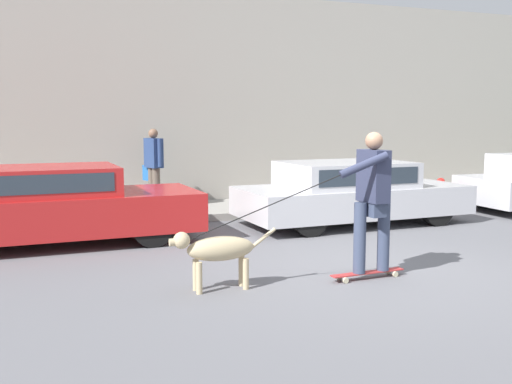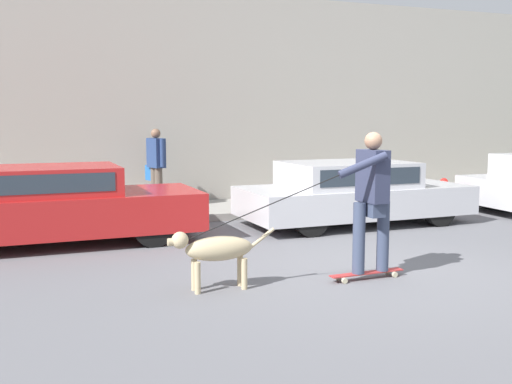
# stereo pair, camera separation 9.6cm
# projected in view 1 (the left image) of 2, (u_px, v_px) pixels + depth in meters

# --- Properties ---
(ground_plane) EXTENTS (36.00, 36.00, 0.00)m
(ground_plane) POSITION_uv_depth(u_px,v_px,m) (371.00, 272.00, 7.70)
(ground_plane) COLOR slate
(back_wall) EXTENTS (32.00, 0.30, 4.72)m
(back_wall) POSITION_uv_depth(u_px,v_px,m) (218.00, 101.00, 13.53)
(back_wall) COLOR #9E998E
(back_wall) RESTS_ON ground_plane
(sidewalk_curb) EXTENTS (30.00, 2.06, 0.14)m
(sidewalk_curb) POSITION_uv_depth(u_px,v_px,m) (236.00, 208.00, 12.69)
(sidewalk_curb) COLOR gray
(sidewalk_curb) RESTS_ON ground_plane
(parked_car_0) EXTENTS (4.57, 1.85, 1.23)m
(parked_car_0) POSITION_uv_depth(u_px,v_px,m) (49.00, 206.00, 9.27)
(parked_car_0) COLOR black
(parked_car_0) RESTS_ON ground_plane
(parked_car_1) EXTENTS (4.33, 1.95, 1.17)m
(parked_car_1) POSITION_uv_depth(u_px,v_px,m) (351.00, 193.00, 11.16)
(parked_car_1) COLOR black
(parked_car_1) RESTS_ON ground_plane
(dog) EXTENTS (1.27, 0.29, 0.71)m
(dog) POSITION_uv_depth(u_px,v_px,m) (217.00, 250.00, 6.82)
(dog) COLOR tan
(dog) RESTS_ON ground_plane
(skateboarder) EXTENTS (2.79, 0.62, 1.80)m
(skateboarder) POSITION_uv_depth(u_px,v_px,m) (372.00, 196.00, 7.26)
(skateboarder) COLOR beige
(skateboarder) RESTS_ON ground_plane
(pedestrian_with_bag) EXTENTS (0.34, 0.72, 1.62)m
(pedestrian_with_bag) POSITION_uv_depth(u_px,v_px,m) (153.00, 165.00, 12.27)
(pedestrian_with_bag) COLOR brown
(pedestrian_with_bag) RESTS_ON sidewalk_curb
(fire_hydrant) EXTENTS (0.18, 0.18, 0.69)m
(fire_hydrant) POSITION_uv_depth(u_px,v_px,m) (440.00, 193.00, 12.97)
(fire_hydrant) COLOR red
(fire_hydrant) RESTS_ON ground_plane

